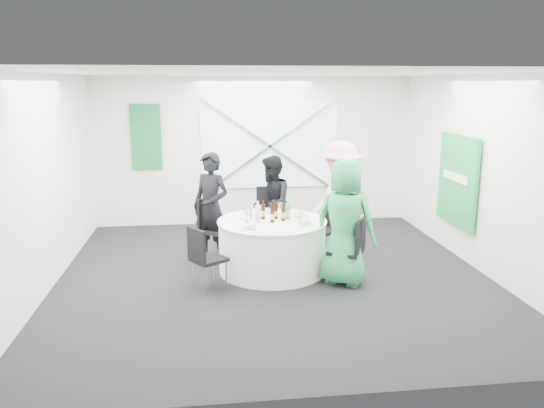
{
  "coord_description": "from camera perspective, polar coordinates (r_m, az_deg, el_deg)",
  "views": [
    {
      "loc": [
        -0.9,
        -7.05,
        2.68
      ],
      "look_at": [
        0.0,
        0.2,
        1.0
      ],
      "focal_mm": 35.0,
      "sensor_mm": 36.0,
      "label": 1
    }
  ],
  "objects": [
    {
      "name": "person_woman_pink",
      "position": [
        8.3,
        7.3,
        0.51
      ],
      "size": [
        1.29,
        1.03,
        1.81
      ],
      "primitive_type": "imported",
      "rotation": [
        0.0,
        0.0,
        -2.65
      ],
      "color": "pink",
      "rests_on": "floor"
    },
    {
      "name": "plate_front_right",
      "position": [
        7.35,
        3.46,
        -2.08
      ],
      "size": [
        0.25,
        0.25,
        0.04
      ],
      "color": "white",
      "rests_on": "banquet_table"
    },
    {
      "name": "plate_front_left",
      "position": [
        7.19,
        -3.22,
        -2.49
      ],
      "size": [
        0.29,
        0.29,
        0.01
      ],
      "color": "white",
      "rests_on": "banquet_table"
    },
    {
      "name": "wine_glass_f",
      "position": [
        7.4,
        3.15,
        -1.1
      ],
      "size": [
        0.07,
        0.07,
        0.17
      ],
      "color": "white",
      "rests_on": "banquet_table"
    },
    {
      "name": "plate_back_right",
      "position": [
        7.8,
        3.07,
        -1.18
      ],
      "size": [
        0.26,
        0.26,
        0.04
      ],
      "color": "white",
      "rests_on": "banquet_table"
    },
    {
      "name": "wine_glass_e",
      "position": [
        7.3,
        -2.27,
        -1.29
      ],
      "size": [
        0.07,
        0.07,
        0.17
      ],
      "color": "white",
      "rests_on": "banquet_table"
    },
    {
      "name": "green_water_bottle",
      "position": [
        7.58,
        1.73,
        -0.83
      ],
      "size": [
        0.08,
        0.08,
        0.29
      ],
      "color": "green",
      "rests_on": "banquet_table"
    },
    {
      "name": "wine_glass_g",
      "position": [
        7.65,
        2.98,
        -0.63
      ],
      "size": [
        0.07,
        0.07,
        0.17
      ],
      "color": "white",
      "rests_on": "banquet_table"
    },
    {
      "name": "knife_b",
      "position": [
        8.03,
        2.19,
        -0.87
      ],
      "size": [
        0.1,
        0.13,
        0.01
      ],
      "primitive_type": "cube",
      "rotation": [
        0.0,
        0.0,
        0.58
      ],
      "color": "silver",
      "rests_on": "banquet_table"
    },
    {
      "name": "fork_b",
      "position": [
        7.72,
        4.1,
        -1.45
      ],
      "size": [
        0.08,
        0.14,
        0.01
      ],
      "primitive_type": "cube",
      "rotation": [
        0.0,
        0.0,
        0.46
      ],
      "color": "silver",
      "rests_on": "banquet_table"
    },
    {
      "name": "beer_bottle_c",
      "position": [
        7.5,
        1.22,
        -1.04
      ],
      "size": [
        0.06,
        0.06,
        0.27
      ],
      "color": "#341B09",
      "rests_on": "banquet_table"
    },
    {
      "name": "chair_front_right",
      "position": [
        7.21,
        8.58,
        -4.49
      ],
      "size": [
        0.58,
        0.57,
        0.92
      ],
      "rotation": [
        0.0,
        0.0,
        4.15
      ],
      "color": "black",
      "rests_on": "floor"
    },
    {
      "name": "fork_c",
      "position": [
        7.16,
        3.24,
        -2.58
      ],
      "size": [
        0.1,
        0.13,
        0.01
      ],
      "primitive_type": "cube",
      "rotation": [
        0.0,
        0.0,
        -0.62
      ],
      "color": "silver",
      "rests_on": "banquet_table"
    },
    {
      "name": "plate_back",
      "position": [
        8.07,
        -0.46,
        -0.75
      ],
      "size": [
        0.26,
        0.26,
        0.01
      ],
      "color": "white",
      "rests_on": "banquet_table"
    },
    {
      "name": "beer_bottle_d",
      "position": [
        7.41,
        0.03,
        -1.2
      ],
      "size": [
        0.06,
        0.06,
        0.28
      ],
      "color": "#341B09",
      "rests_on": "banquet_table"
    },
    {
      "name": "knife_d",
      "position": [
        7.62,
        -4.32,
        -1.65
      ],
      "size": [
        0.09,
        0.14,
        0.01
      ],
      "primitive_type": "cube",
      "rotation": [
        0.0,
        0.0,
        2.63
      ],
      "color": "silver",
      "rests_on": "banquet_table"
    },
    {
      "name": "ceiling",
      "position": [
        7.1,
        0.21,
        13.93
      ],
      "size": [
        6.0,
        6.0,
        0.0
      ],
      "primitive_type": "plane",
      "rotation": [
        3.14,
        0.0,
        0.0
      ],
      "color": "silver",
      "rests_on": "wall_back"
    },
    {
      "name": "napkin",
      "position": [
        7.11,
        -2.57,
        -2.38
      ],
      "size": [
        0.19,
        0.14,
        0.05
      ],
      "primitive_type": "cube",
      "rotation": [
        0.0,
        0.0,
        0.13
      ],
      "color": "white",
      "rests_on": "plate_front_left"
    },
    {
      "name": "wine_glass_b",
      "position": [
        7.87,
        0.87,
        -0.23
      ],
      "size": [
        0.07,
        0.07,
        0.17
      ],
      "color": "white",
      "rests_on": "banquet_table"
    },
    {
      "name": "wall_front",
      "position": [
        4.34,
        5.24,
        -4.24
      ],
      "size": [
        6.0,
        0.0,
        6.0
      ],
      "primitive_type": "plane",
      "rotation": [
        -1.57,
        0.0,
        0.0
      ],
      "color": "silver",
      "rests_on": "floor"
    },
    {
      "name": "fork_d",
      "position": [
        7.95,
        -2.98,
        -1.02
      ],
      "size": [
        0.1,
        0.13,
        0.01
      ],
      "primitive_type": "cube",
      "rotation": [
        0.0,
        0.0,
        2.55
      ],
      "color": "silver",
      "rests_on": "banquet_table"
    },
    {
      "name": "wall_back",
      "position": [
        10.17,
        -1.96,
        5.71
      ],
      "size": [
        6.0,
        0.0,
        6.0
      ],
      "primitive_type": "plane",
      "rotation": [
        1.57,
        0.0,
        0.0
      ],
      "color": "silver",
      "rests_on": "floor"
    },
    {
      "name": "floor",
      "position": [
        7.59,
        0.19,
        -7.72
      ],
      "size": [
        6.0,
        6.0,
        0.0
      ],
      "primitive_type": "plane",
      "color": "black",
      "rests_on": "ground"
    },
    {
      "name": "chair_back_left",
      "position": [
        8.22,
        -6.39,
        -2.09
      ],
      "size": [
        0.61,
        0.61,
        0.95
      ],
      "rotation": [
        0.0,
        0.0,
        0.88
      ],
      "color": "black",
      "rests_on": "floor"
    },
    {
      "name": "wine_glass_a",
      "position": [
        7.42,
        -2.68,
        -1.06
      ],
      "size": [
        0.07,
        0.07,
        0.17
      ],
      "color": "white",
      "rests_on": "banquet_table"
    },
    {
      "name": "person_man_back_left",
      "position": [
        8.08,
        -6.57,
        -0.34
      ],
      "size": [
        0.73,
        0.68,
        1.67
      ],
      "primitive_type": "imported",
      "rotation": [
        0.0,
        0.0,
        -0.63
      ],
      "color": "black",
      "rests_on": "floor"
    },
    {
      "name": "window_brace_a",
      "position": [
        10.11,
        -0.22,
        6.25
      ],
      "size": [
        2.63,
        0.05,
        1.84
      ],
      "primitive_type": "cube",
      "rotation": [
        0.0,
        0.97,
        0.0
      ],
      "color": "silver",
      "rests_on": "window_panel"
    },
    {
      "name": "wine_glass_c",
      "position": [
        7.68,
        -2.28,
        -0.57
      ],
      "size": [
        0.07,
        0.07,
        0.17
      ],
      "color": "white",
      "rests_on": "banquet_table"
    },
    {
      "name": "plate_back_left",
      "position": [
        7.71,
        -3.57,
        -1.43
      ],
      "size": [
        0.25,
        0.25,
        0.01
      ],
      "color": "white",
      "rests_on": "banquet_table"
    },
    {
      "name": "banquet_table",
      "position": [
        7.65,
        0.0,
        -4.52
      ],
      "size": [
        1.56,
        1.56,
        0.76
      ],
      "color": "white",
      "rests_on": "floor"
    },
    {
      "name": "clear_water_bottle",
      "position": [
        7.39,
        -1.53,
        -1.11
      ],
      "size": [
        0.08,
        0.08,
        0.31
      ],
      "color": "silver",
      "rests_on": "banquet_table"
    },
    {
      "name": "beer_bottle_a",
      "position": [
        7.6,
        -0.96,
        -0.84
      ],
      "size": [
        0.06,
        0.06,
        0.28
      ],
      "color": "#341B09",
      "rests_on": "banquet_table"
    },
    {
      "name": "green_banner",
      "position": [
        10.1,
        -13.4,
        7.04
      ],
      "size": [
        0.55,
        0.04,
        1.2
      ],
      "primitive_type": "cube",
      "color": "#146631",
      "rests_on": "wall_back"
    },
    {
      "name": "wall_left",
      "position": [
        7.46,
        -23.32,
        2.02
      ],
      "size": [
        0.0,
        6.0,
        6.0
      ],
      "primitive_type": "plane",
      "rotation": [
        1.57,
        0.0,
        1.57
      ],
      "color": "silver",
      "rests_on": "floor"
    },
    {
      "name": "green_sign",
      "position": [
        8.68,
        19.31,
        2.41
      ],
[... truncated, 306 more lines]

